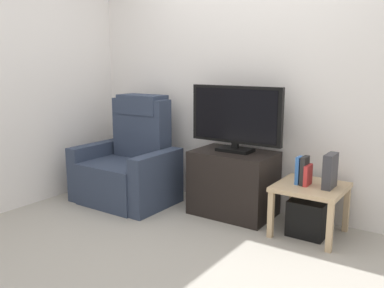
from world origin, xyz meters
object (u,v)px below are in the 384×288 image
Objects in this scene: recliner_armchair at (129,165)px; side_table at (310,193)px; book_leftmost at (299,170)px; game_console at (330,171)px; book_rightmost at (308,175)px; television at (236,117)px; tv_stand at (233,183)px; book_middle at (305,171)px; subwoofer_box at (309,217)px.

recliner_armchair is 1.85m from side_table.
game_console is (0.24, 0.03, 0.02)m from book_leftmost.
game_console is at bearing 10.20° from book_rightmost.
tv_stand is at bearing -90.00° from television.
tv_stand is at bearing 3.20° from recliner_armchair.
book_middle reaches higher than book_rightmost.
game_console is at bearing 3.95° from side_table.
recliner_armchair reaches higher than book_middle.
recliner_armchair reaches higher than side_table.
book_leftmost is at bearing -8.70° from television.
tv_stand is at bearing 172.92° from book_leftmost.
recliner_armchair is (-1.09, -0.25, -0.55)m from television.
recliner_armchair reaches higher than subwoofer_box.
side_table is 0.21m from book_leftmost.
television is 3.24× the size of game_console.
book_middle is at bearing -4.00° from recliner_armchair.
tv_stand is 1.12m from recliner_armchair.
television is 3.93× the size of book_leftmost.
book_middle is at bearing 180.00° from book_rightmost.
book_rightmost is 0.18m from game_console.
book_leftmost is (-0.10, -0.02, 0.39)m from subwoofer_box.
television is 5.31× the size of book_rightmost.
recliner_armchair is at bearing -174.62° from side_table.
tv_stand is at bearing 175.37° from side_table.
book_middle is at bearing 0.00° from book_leftmost.
book_middle is at bearing -171.35° from game_console.
recliner_armchair is 4.56× the size of book_middle.
recliner_armchair is 4.72× the size of book_leftmost.
recliner_armchair is 1.83m from book_rightmost.
book_middle is at bearing -159.02° from side_table.
book_rightmost is (-0.02, -0.02, 0.36)m from subwoofer_box.
tv_stand is 0.74m from book_middle.
book_leftmost is 0.82× the size of game_console.
side_table is at bearing -3.52° from recliner_armchair.
subwoofer_box is at bearing -3.52° from recliner_armchair.
recliner_armchair is 1.76m from book_leftmost.
television is at bearing 171.88° from book_middle.
book_rightmost is at bearing -6.32° from tv_stand.
book_leftmost is 0.05m from book_middle.
subwoofer_box is at bearing 42.59° from book_rightmost.
side_table is at bearing 11.31° from book_leftmost.
book_leftmost is 0.25m from game_console.
recliner_armchair is at bearing -174.73° from game_console.
subwoofer_box is 0.44m from game_console.
tv_stand is at bearing 175.37° from subwoofer_box.
book_middle is (1.79, 0.15, 0.17)m from recliner_armchair.
subwoofer_box is at bearing -176.05° from game_console.
tv_stand is 4.39× the size of book_rightmost.
book_leftmost reaches higher than book_rightmost.
recliner_armchair is 3.88× the size of game_console.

